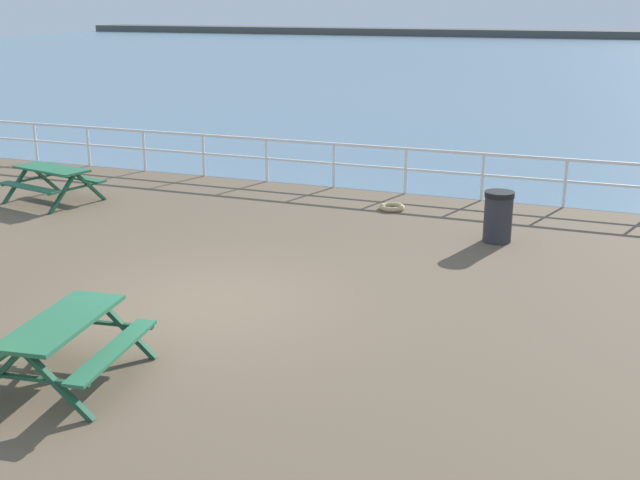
# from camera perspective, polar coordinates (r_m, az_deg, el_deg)

# --- Properties ---
(ground_plane) EXTENTS (30.00, 24.00, 0.20)m
(ground_plane) POSITION_cam_1_polar(r_m,az_deg,el_deg) (11.79, -8.12, -4.98)
(ground_plane) COLOR brown
(sea_band) EXTENTS (142.00, 90.00, 0.01)m
(sea_band) POSITION_cam_1_polar(r_m,az_deg,el_deg) (62.62, 16.63, 12.35)
(sea_band) COLOR slate
(sea_band) RESTS_ON ground
(distant_shoreline) EXTENTS (142.00, 6.00, 1.80)m
(distant_shoreline) POSITION_cam_1_polar(r_m,az_deg,el_deg) (105.46, 18.87, 13.75)
(distant_shoreline) COLOR #4C4C47
(distant_shoreline) RESTS_ON ground
(seaward_railing) EXTENTS (23.07, 0.07, 1.08)m
(seaward_railing) POSITION_cam_1_polar(r_m,az_deg,el_deg) (18.42, 3.62, 5.88)
(seaward_railing) COLOR white
(seaward_railing) RESTS_ON ground
(picnic_table_mid_centre) EXTENTS (2.08, 1.85, 0.80)m
(picnic_table_mid_centre) POSITION_cam_1_polar(r_m,az_deg,el_deg) (18.32, -18.92, 4.42)
(picnic_table_mid_centre) COLOR #286B47
(picnic_table_mid_centre) RESTS_ON ground
(picnic_table_far_left) EXTENTS (1.76, 1.99, 0.80)m
(picnic_table_far_left) POSITION_cam_1_polar(r_m,az_deg,el_deg) (9.58, -18.19, -6.58)
(picnic_table_far_left) COLOR #286B47
(picnic_table_far_left) RESTS_ON ground
(litter_bin) EXTENTS (0.55, 0.55, 0.95)m
(litter_bin) POSITION_cam_1_polar(r_m,az_deg,el_deg) (14.80, 12.84, 1.68)
(litter_bin) COLOR #2D2D33
(litter_bin) RESTS_ON ground
(rope_coil) EXTENTS (0.55, 0.55, 0.11)m
(rope_coil) POSITION_cam_1_polar(r_m,az_deg,el_deg) (16.86, 5.26, 2.40)
(rope_coil) COLOR tan
(rope_coil) RESTS_ON ground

